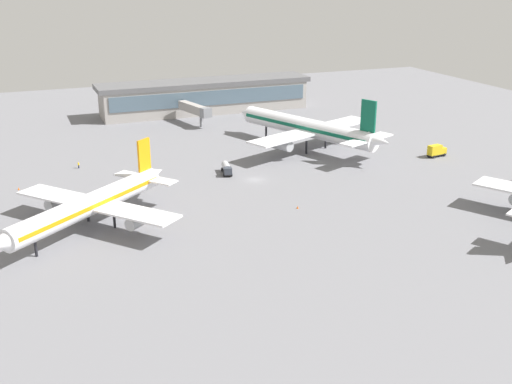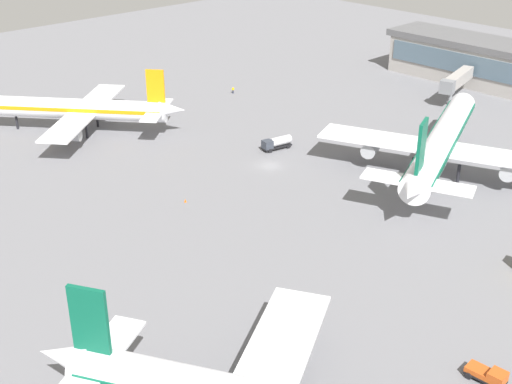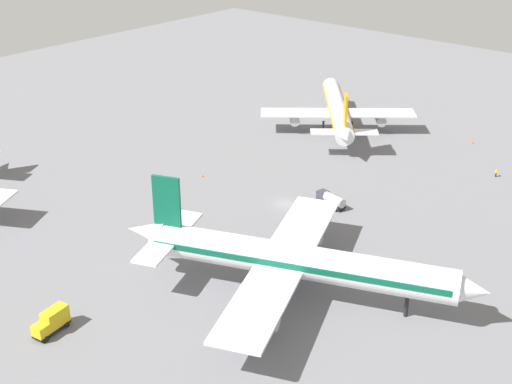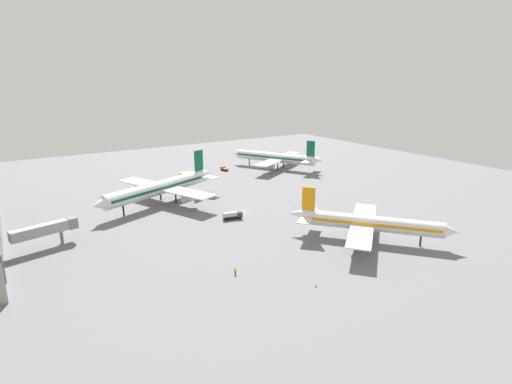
{
  "view_description": "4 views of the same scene",
  "coord_description": "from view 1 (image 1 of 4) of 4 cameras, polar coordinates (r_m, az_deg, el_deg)",
  "views": [
    {
      "loc": [
        52.49,
        133.69,
        48.02
      ],
      "look_at": [
        5.73,
        15.07,
        2.57
      ],
      "focal_mm": 43.88,
      "sensor_mm": 36.0,
      "label": 1
    },
    {
      "loc": [
        -85.13,
        84.1,
        52.03
      ],
      "look_at": [
        -11.97,
        14.83,
        3.48
      ],
      "focal_mm": 47.94,
      "sensor_mm": 36.0,
      "label": 2
    },
    {
      "loc": [
        -95.59,
        -74.28,
        59.22
      ],
      "look_at": [
        -5.04,
        3.35,
        3.32
      ],
      "focal_mm": 49.14,
      "sensor_mm": 36.0,
      "label": 3
    },
    {
      "loc": [
        114.29,
        -67.69,
        44.8
      ],
      "look_at": [
        -5.55,
        8.86,
        4.31
      ],
      "focal_mm": 28.42,
      "sensor_mm": 36.0,
      "label": 4
    }
  ],
  "objects": [
    {
      "name": "ground",
      "position": [
        151.44,
        -0.07,
        1.13
      ],
      "size": [
        288.0,
        288.0,
        0.0
      ],
      "primitive_type": "plane",
      "color": "slate"
    },
    {
      "name": "safety_cone_mid_apron",
      "position": [
        154.4,
        -20.82,
        0.29
      ],
      "size": [
        0.44,
        0.44,
        0.6
      ],
      "primitive_type": "cone",
      "color": "#EA590C",
      "rests_on": "ground"
    },
    {
      "name": "safety_cone_near_gate",
      "position": [
        133.41,
        3.81,
        -1.39
      ],
      "size": [
        0.44,
        0.44,
        0.6
      ],
      "primitive_type": "cone",
      "color": "#EA590C",
      "rests_on": "ground"
    },
    {
      "name": "ground_crew_worker",
      "position": [
        166.33,
        -15.87,
        2.38
      ],
      "size": [
        0.5,
        0.54,
        1.67
      ],
      "rotation": [
        0.0,
        0.0,
        2.73
      ],
      "color": "#1E2338",
      "rests_on": "ground"
    },
    {
      "name": "airplane_taxiing",
      "position": [
        177.06,
        4.79,
        5.86
      ],
      "size": [
        43.64,
        52.83,
        16.85
      ],
      "rotation": [
        0.0,
        0.0,
        5.1
      ],
      "color": "white",
      "rests_on": "ground"
    },
    {
      "name": "airplane_at_gate",
      "position": [
        125.19,
        -14.87,
        -1.09
      ],
      "size": [
        38.66,
        34.37,
        14.21
      ],
      "rotation": [
        0.0,
        0.0,
        0.69
      ],
      "color": "white",
      "rests_on": "ground"
    },
    {
      "name": "catering_truck",
      "position": [
        176.8,
        16.12,
        3.64
      ],
      "size": [
        5.83,
        2.94,
        3.3
      ],
      "rotation": [
        0.0,
        0.0,
        3.31
      ],
      "color": "black",
      "rests_on": "ground"
    },
    {
      "name": "terminal_building",
      "position": [
        225.1,
        -4.66,
        8.74
      ],
      "size": [
        75.72,
        14.82,
        11.31
      ],
      "color": "#9E9993",
      "rests_on": "ground"
    },
    {
      "name": "jet_bridge",
      "position": [
        206.25,
        -5.57,
        7.52
      ],
      "size": [
        6.83,
        17.23,
        6.74
      ],
      "rotation": [
        0.0,
        0.0,
        1.81
      ],
      "color": "#9E9993",
      "rests_on": "ground"
    },
    {
      "name": "fuel_truck",
      "position": [
        155.62,
        -2.7,
        2.16
      ],
      "size": [
        3.15,
        6.55,
        2.5
      ],
      "rotation": [
        0.0,
        0.0,
        1.38
      ],
      "color": "black",
      "rests_on": "ground"
    }
  ]
}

